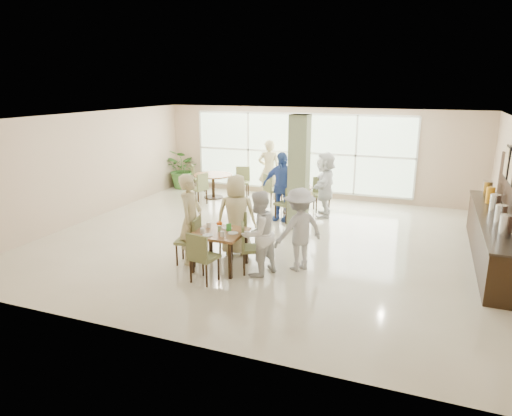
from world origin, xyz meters
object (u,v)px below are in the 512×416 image
(adult_b, at_px, (325,184))
(teen_standing, at_px, (299,229))
(round_table_right, at_px, (294,193))
(teen_right, at_px, (258,234))
(buffet_counter, at_px, (493,234))
(round_table_left, at_px, (213,179))
(teen_far, at_px, (236,215))
(teen_left, at_px, (191,219))
(main_table, at_px, (220,236))
(potted_plant, at_px, (184,169))
(adult_standing, at_px, (269,170))
(adult_a, at_px, (281,186))

(adult_b, bearing_deg, teen_standing, -3.90)
(round_table_right, relative_size, teen_right, 0.64)
(buffet_counter, height_order, teen_right, buffet_counter)
(round_table_left, height_order, round_table_right, same)
(buffet_counter, distance_m, teen_far, 5.24)
(round_table_right, relative_size, buffet_counter, 0.22)
(round_table_left, distance_m, buffet_counter, 8.13)
(teen_left, bearing_deg, round_table_left, 15.82)
(main_table, relative_size, round_table_left, 0.79)
(main_table, distance_m, adult_b, 4.47)
(potted_plant, bearing_deg, adult_b, -17.01)
(potted_plant, distance_m, adult_standing, 3.27)
(round_table_right, distance_m, teen_standing, 4.07)
(potted_plant, bearing_deg, main_table, -54.79)
(teen_right, xyz_separation_m, adult_standing, (-1.76, 5.59, 0.12))
(potted_plant, bearing_deg, teen_standing, -43.99)
(main_table, relative_size, adult_b, 0.54)
(potted_plant, bearing_deg, round_table_left, -28.64)
(teen_right, height_order, adult_standing, adult_standing)
(buffet_counter, height_order, teen_far, buffet_counter)
(main_table, bearing_deg, teen_left, 172.39)
(adult_a, bearing_deg, teen_standing, -59.59)
(round_table_right, height_order, adult_a, adult_a)
(adult_b, distance_m, adult_standing, 2.39)
(teen_left, relative_size, teen_far, 1.06)
(adult_a, bearing_deg, round_table_left, 156.99)
(round_table_right, relative_size, adult_standing, 0.56)
(teen_standing, bearing_deg, adult_a, -116.93)
(teen_right, distance_m, adult_a, 3.62)
(potted_plant, height_order, adult_b, adult_b)
(round_table_left, bearing_deg, main_table, -62.50)
(main_table, relative_size, teen_left, 0.52)
(round_table_left, xyz_separation_m, round_table_right, (2.86, -0.74, -0.03))
(buffet_counter, bearing_deg, teen_standing, -152.25)
(adult_b, bearing_deg, adult_a, -60.29)
(potted_plant, height_order, teen_standing, teen_standing)
(round_table_right, height_order, teen_standing, teen_standing)
(round_table_left, relative_size, adult_b, 0.69)
(main_table, bearing_deg, adult_standing, 99.78)
(round_table_right, bearing_deg, potted_plant, 160.22)
(main_table, height_order, teen_right, teen_right)
(teen_far, relative_size, teen_right, 1.06)
(teen_right, relative_size, adult_standing, 0.87)
(main_table, relative_size, potted_plant, 0.71)
(teen_left, bearing_deg, teen_standing, -84.75)
(adult_standing, bearing_deg, teen_standing, 98.05)
(adult_standing, bearing_deg, round_table_right, 116.61)
(round_table_right, xyz_separation_m, adult_a, (-0.10, -0.82, 0.35))
(teen_right, bearing_deg, teen_left, -70.17)
(potted_plant, xyz_separation_m, teen_right, (5.00, -5.96, 0.14))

